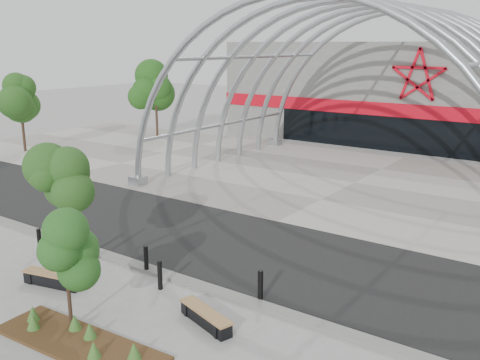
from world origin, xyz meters
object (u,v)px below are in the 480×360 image
(bench_0, at_px, (53,280))
(bench_1, at_px, (206,318))
(street_tree_0, at_px, (64,192))
(street_tree_1, at_px, (65,250))
(bollard_2, at_px, (146,259))

(bench_0, bearing_deg, bench_1, 9.50)
(street_tree_0, distance_m, street_tree_1, 3.69)
(street_tree_0, relative_size, bollard_2, 4.33)
(street_tree_1, distance_m, bollard_2, 4.48)
(bench_1, bearing_deg, bench_0, -170.50)
(bench_0, distance_m, bench_1, 5.86)
(bench_1, xyz_separation_m, bollard_2, (-4.00, 1.62, 0.27))
(street_tree_0, xyz_separation_m, bollard_2, (1.93, 1.77, -2.57))
(bollard_2, bearing_deg, bench_0, -124.55)
(bench_1, bearing_deg, bollard_2, 157.90)
(street_tree_1, bearing_deg, bench_1, 37.48)
(bench_0, bearing_deg, street_tree_0, 100.34)
(street_tree_1, xyz_separation_m, bench_1, (3.04, 2.33, -2.15))
(street_tree_1, height_order, bench_1, street_tree_1)
(street_tree_0, relative_size, bench_1, 1.96)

